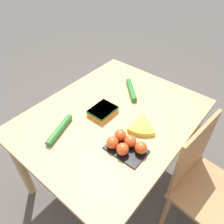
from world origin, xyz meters
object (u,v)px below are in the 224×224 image
object	(u,v)px
banana_bunch	(142,125)
cucumber_far	(59,130)
tomato_pack	(125,144)
carrot_bag	(103,111)
cucumber_near	(131,90)
chair	(203,185)

from	to	relation	value
banana_bunch	cucumber_far	bearing A→B (deg)	-45.68
tomato_pack	carrot_bag	world-z (taller)	tomato_pack
carrot_bag	cucumber_near	size ratio (longest dim) A/B	0.81
chair	cucumber_far	xyz separation A→B (m)	(0.40, -0.81, 0.28)
chair	cucumber_far	distance (m)	0.94
chair	cucumber_near	bearing A→B (deg)	79.89
cucumber_near	cucumber_far	bearing A→B (deg)	-8.99
carrot_bag	cucumber_far	distance (m)	0.30
carrot_bag	cucumber_near	distance (m)	0.32
carrot_bag	cucumber_far	size ratio (longest dim) A/B	0.68
tomato_pack	cucumber_near	size ratio (longest dim) A/B	1.07
chair	carrot_bag	bearing A→B (deg)	104.72
banana_bunch	chair	bearing A→B (deg)	96.51
chair	cucumber_near	size ratio (longest dim) A/B	4.30
tomato_pack	carrot_bag	distance (m)	0.32
banana_bunch	tomato_pack	size ratio (longest dim) A/B	0.77
cucumber_far	banana_bunch	bearing A→B (deg)	134.32
chair	carrot_bag	distance (m)	0.78
banana_bunch	tomato_pack	xyz separation A→B (m)	(0.20, 0.02, 0.02)
cucumber_far	chair	bearing A→B (deg)	116.49
chair	banana_bunch	world-z (taller)	chair
tomato_pack	cucumber_far	xyz separation A→B (m)	(0.15, -0.38, -0.02)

